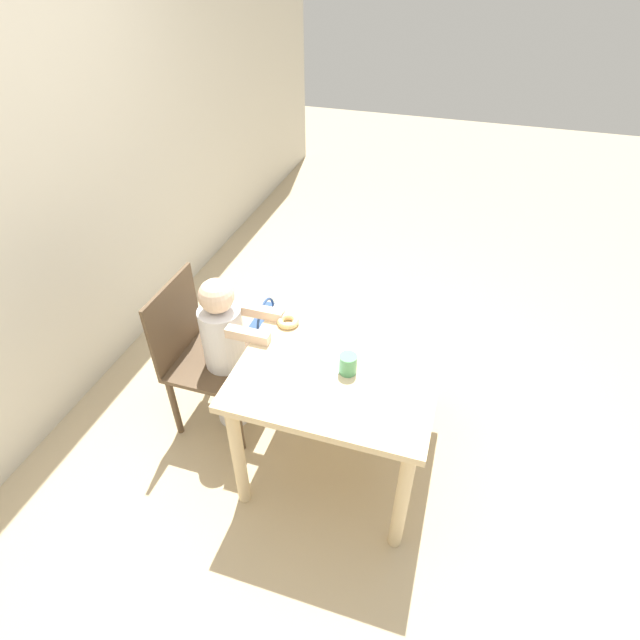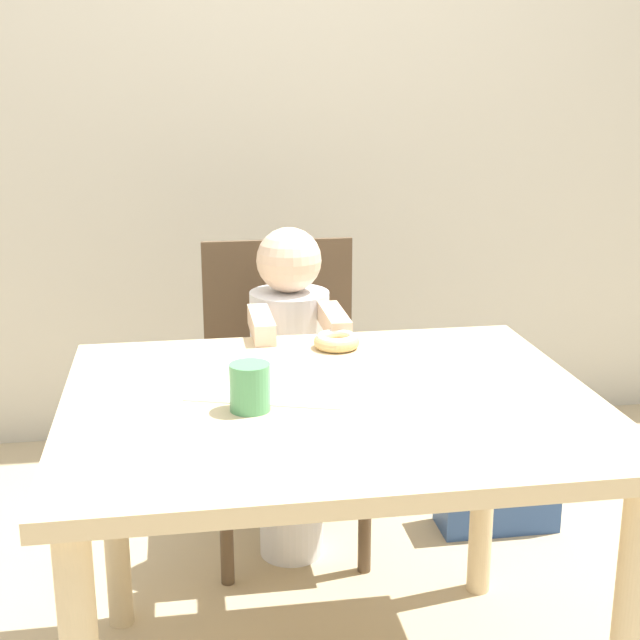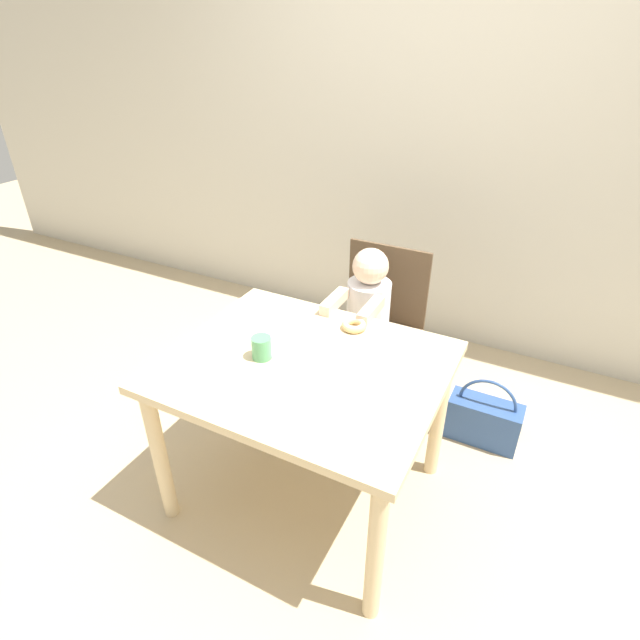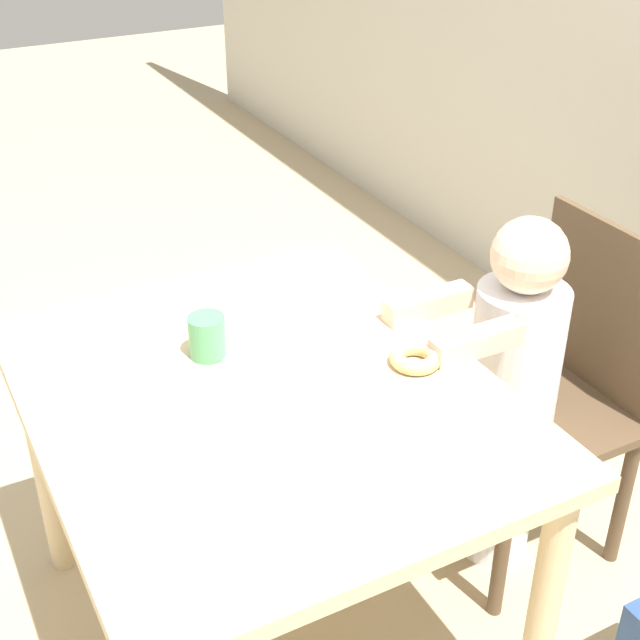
# 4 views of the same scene
# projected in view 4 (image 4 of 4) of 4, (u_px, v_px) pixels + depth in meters

# --- Properties ---
(ground_plane) EXTENTS (12.00, 12.00, 0.00)m
(ground_plane) POSITION_uv_depth(u_px,v_px,m) (272.00, 636.00, 2.09)
(ground_plane) COLOR tan
(dining_table) EXTENTS (1.04, 0.86, 0.71)m
(dining_table) POSITION_uv_depth(u_px,v_px,m) (263.00, 430.00, 1.78)
(dining_table) COLOR beige
(dining_table) RESTS_ON ground_plane
(chair) EXTENTS (0.44, 0.44, 0.85)m
(chair) POSITION_uv_depth(u_px,v_px,m) (549.00, 393.00, 2.17)
(chair) COLOR brown
(chair) RESTS_ON ground_plane
(child_figure) EXTENTS (0.23, 0.40, 0.93)m
(child_figure) POSITION_uv_depth(u_px,v_px,m) (508.00, 393.00, 2.10)
(child_figure) COLOR white
(child_figure) RESTS_ON ground_plane
(donut) EXTENTS (0.11, 0.11, 0.03)m
(donut) POSITION_uv_depth(u_px,v_px,m) (415.00, 357.00, 1.79)
(donut) COLOR #DBB270
(donut) RESTS_ON dining_table
(napkin) EXTENTS (0.39, 0.39, 0.00)m
(napkin) POSITION_uv_depth(u_px,v_px,m) (295.00, 351.00, 1.85)
(napkin) COLOR white
(napkin) RESTS_ON dining_table
(cup) EXTENTS (0.08, 0.08, 0.09)m
(cup) POSITION_uv_depth(u_px,v_px,m) (207.00, 336.00, 1.81)
(cup) COLOR #519E66
(cup) RESTS_ON dining_table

